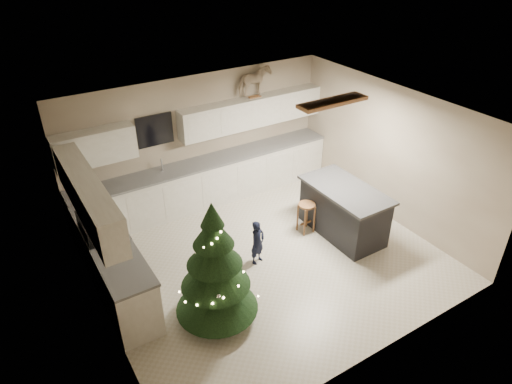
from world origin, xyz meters
TOP-DOWN VIEW (x-y plane):
  - ground_plane at (0.00, 0.00)m, footprint 5.50×5.50m
  - room_shell at (0.02, 0.00)m, footprint 5.52×5.02m
  - cabinetry at (-0.91, 1.65)m, footprint 5.50×3.20m
  - island at (1.60, -0.11)m, footprint 0.90×1.70m
  - bar_stool at (1.05, 0.28)m, footprint 0.31×0.31m
  - christmas_tree at (-1.37, -0.77)m, footprint 1.24×1.20m
  - toddler at (-0.19, -0.01)m, footprint 0.34×0.28m
  - rocking_horse at (1.19, 2.33)m, footprint 0.74×0.44m

SIDE VIEW (x-z plane):
  - ground_plane at x=0.00m, z-range 0.00..0.00m
  - toddler at x=-0.19m, z-range 0.00..0.81m
  - bar_stool at x=1.05m, z-range 0.15..0.75m
  - island at x=1.60m, z-range 0.00..0.95m
  - cabinetry at x=-0.91m, z-range -0.24..1.76m
  - christmas_tree at x=-1.37m, z-range -0.18..1.81m
  - room_shell at x=0.02m, z-range 0.44..3.05m
  - rocking_horse at x=1.19m, z-range 2.01..2.62m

